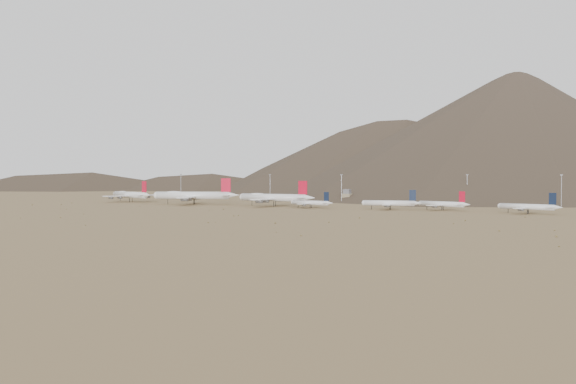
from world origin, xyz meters
The scene contains 16 objects.
ground centered at (0.00, 0.00, 0.00)m, with size 3000.00×3000.00×0.00m, color #9D8251.
mountain_ridge centered at (0.00, 900.00, 150.00)m, with size 4400.00×1000.00×300.00m.
widebody_west centered at (-152.35, 37.91, 6.71)m, with size 62.53×49.95×19.46m.
widebody_centre centered at (-73.39, 26.18, 7.69)m, with size 71.33×57.10×22.31m.
widebody_east centered at (2.59, 30.20, 7.10)m, with size 69.32×53.06×20.58m.
narrowbody_a centered at (40.81, 19.61, 4.07)m, with size 37.85×27.49×12.54m.
narrowbody_b centered at (101.23, 27.70, 4.72)m, with size 43.45×31.92×14.55m.
narrowbody_c centered at (137.52, 35.90, 4.52)m, with size 40.89×30.37×13.93m.
narrowbody_d centered at (196.90, 22.27, 4.58)m, with size 42.11×30.95×14.11m.
control_tower centered at (30.00, 120.00, 5.32)m, with size 8.00×8.00×12.00m.
mast_far_west centered at (-154.09, 117.69, 14.20)m, with size 2.00×0.60×25.70m.
mast_west centered at (-51.82, 123.54, 14.20)m, with size 2.00×0.60×25.70m.
mast_centre centered at (29.92, 106.99, 14.20)m, with size 2.00×0.60×25.70m.
mast_east centered at (134.56, 134.56, 14.20)m, with size 2.00×0.60×25.70m.
mast_far_east centered at (210.18, 117.01, 14.20)m, with size 2.00×0.60×25.70m.
desert_scrub centered at (37.88, -81.90, 0.31)m, with size 413.10×184.36×0.83m.
Camera 1 is at (247.28, -423.33, 26.81)m, focal length 40.00 mm.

